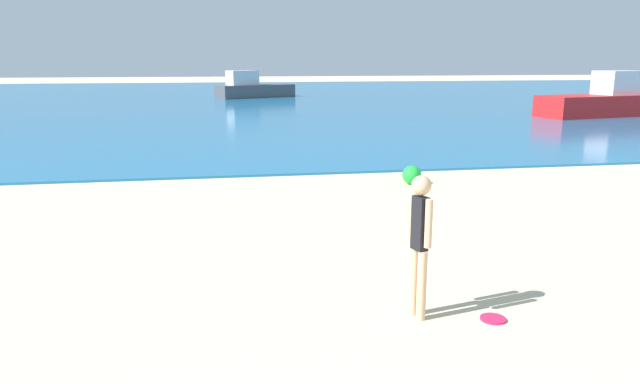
{
  "coord_description": "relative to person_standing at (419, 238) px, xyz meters",
  "views": [
    {
      "loc": [
        -1.07,
        -0.27,
        2.83
      ],
      "look_at": [
        0.32,
        7.64,
        1.03
      ],
      "focal_mm": 33.32,
      "sensor_mm": 36.0,
      "label": 1
    }
  ],
  "objects": [
    {
      "name": "water",
      "position": [
        -1.07,
        38.42,
        -0.89
      ],
      "size": [
        160.0,
        60.0,
        0.06
      ],
      "primitive_type": "cube",
      "color": "#1E6B9E",
      "rests_on": "ground"
    },
    {
      "name": "person_standing",
      "position": [
        0.0,
        0.0,
        0.0
      ],
      "size": [
        0.21,
        0.36,
        1.62
      ],
      "rotation": [
        0.0,
        0.0,
        5.02
      ],
      "color": "#DDAD84",
      "rests_on": "ground"
    },
    {
      "name": "frisbee",
      "position": [
        0.81,
        -0.22,
        -0.91
      ],
      "size": [
        0.28,
        0.28,
        0.03
      ],
      "primitive_type": "cylinder",
      "color": "#E51E4C",
      "rests_on": "ground"
    },
    {
      "name": "boat_near",
      "position": [
        16.88,
        20.86,
        -0.1
      ],
      "size": [
        6.77,
        3.3,
        2.21
      ],
      "rotation": [
        0.0,
        0.0,
        3.34
      ],
      "color": "red",
      "rests_on": "water"
    },
    {
      "name": "boat_far",
      "position": [
        0.63,
        38.41,
        -0.18
      ],
      "size": [
        6.02,
        4.05,
        1.96
      ],
      "rotation": [
        0.0,
        0.0,
        0.42
      ],
      "color": "#4C4C51",
      "rests_on": "water"
    },
    {
      "name": "beach_ball",
      "position": [
        2.27,
        6.94,
        -0.7
      ],
      "size": [
        0.44,
        0.44,
        0.44
      ],
      "primitive_type": "sphere",
      "color": "green",
      "rests_on": "ground"
    }
  ]
}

